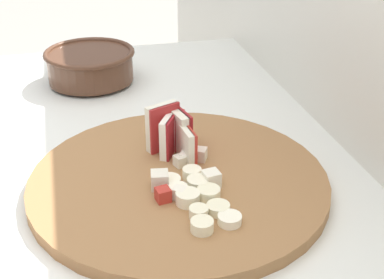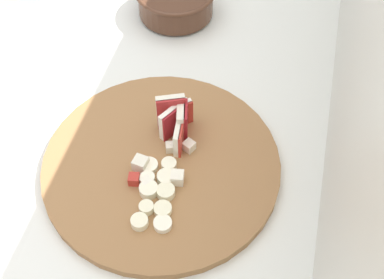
{
  "view_description": "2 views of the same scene",
  "coord_description": "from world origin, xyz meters",
  "views": [
    {
      "loc": [
        0.6,
        -0.05,
        1.3
      ],
      "look_at": [
        -0.03,
        0.11,
        0.95
      ],
      "focal_mm": 51.45,
      "sensor_mm": 36.0,
      "label": 1
    },
    {
      "loc": [
        0.43,
        0.24,
        1.57
      ],
      "look_at": [
        -0.05,
        0.12,
        0.92
      ],
      "focal_mm": 45.65,
      "sensor_mm": 36.0,
      "label": 2
    }
  ],
  "objects": [
    {
      "name": "ceramic_bowl",
      "position": [
        -0.39,
        0.0,
        0.93
      ],
      "size": [
        0.17,
        0.17,
        0.06
      ],
      "color": "#4C2D1E",
      "rests_on": "tiled_countertop"
    },
    {
      "name": "tile_backsplash",
      "position": [
        0.0,
        0.36,
        0.74
      ],
      "size": [
        2.4,
        0.04,
        1.48
      ],
      "primitive_type": "cube",
      "color": "silver",
      "rests_on": "ground"
    },
    {
      "name": "cutting_board",
      "position": [
        -0.0,
        0.08,
        0.91
      ],
      "size": [
        0.39,
        0.39,
        0.02
      ],
      "primitive_type": "cylinder",
      "color": "olive",
      "rests_on": "tiled_countertop"
    },
    {
      "name": "apple_wedge_fan",
      "position": [
        -0.07,
        0.09,
        0.94
      ],
      "size": [
        0.09,
        0.06,
        0.07
      ],
      "color": "#A32323",
      "rests_on": "cutting_board"
    },
    {
      "name": "apple_dice_pile",
      "position": [
        0.01,
        0.08,
        0.92
      ],
      "size": [
        0.11,
        0.09,
        0.02
      ],
      "color": "white",
      "rests_on": "cutting_board"
    },
    {
      "name": "banana_slice_rows",
      "position": [
        0.06,
        0.09,
        0.92
      ],
      "size": [
        0.13,
        0.08,
        0.02
      ],
      "color": "white",
      "rests_on": "cutting_board"
    }
  ]
}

